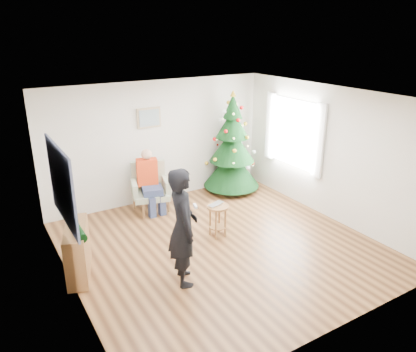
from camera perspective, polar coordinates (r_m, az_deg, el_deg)
floor at (r=7.21m, az=1.81°, el=-9.80°), size 5.00×5.00×0.00m
ceiling at (r=6.33m, az=2.07°, el=11.05°), size 5.00×5.00×0.00m
wall_back at (r=8.76m, az=-7.02°, el=4.79°), size 5.00×0.00×5.00m
wall_front at (r=4.94m, az=18.06°, el=-8.70°), size 5.00×0.00×5.00m
wall_left at (r=5.79m, az=-19.40°, el=-4.49°), size 0.00×5.00×5.00m
wall_right at (r=8.23m, az=16.74°, el=3.05°), size 0.00×5.00×5.00m
window_panel at (r=8.83m, az=11.99°, el=5.96°), size 0.04×1.30×1.40m
curtains at (r=8.81m, az=11.85°, el=5.94°), size 0.05×1.75×1.50m
christmas_tree at (r=9.24m, az=3.40°, el=4.11°), size 1.29×1.29×2.33m
stool at (r=7.40m, az=1.37°, el=-6.27°), size 0.40×0.40×0.60m
laptop at (r=7.26m, az=1.39°, el=-4.09°), size 0.38×0.31×0.03m
armchair at (r=8.50m, az=-8.09°, el=-2.41°), size 0.88×0.85×1.00m
seated_person at (r=8.34m, az=-8.16°, el=-0.62°), size 0.50×0.65×1.31m
standing_man at (r=5.90m, az=-3.56°, el=-7.18°), size 0.60×0.75×1.80m
game_controller at (r=5.82m, az=-1.81°, el=-4.24°), size 0.07×0.13×0.04m
console at (r=6.59m, az=-17.85°, el=-10.00°), size 0.60×1.04×0.80m
garland at (r=6.39m, az=-18.25°, el=-6.73°), size 0.14×0.90×0.14m
tapestry at (r=5.98m, az=-19.94°, el=-1.18°), size 0.03×1.50×1.15m
framed_picture at (r=8.52m, az=-8.31°, el=8.11°), size 0.52×0.05×0.42m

